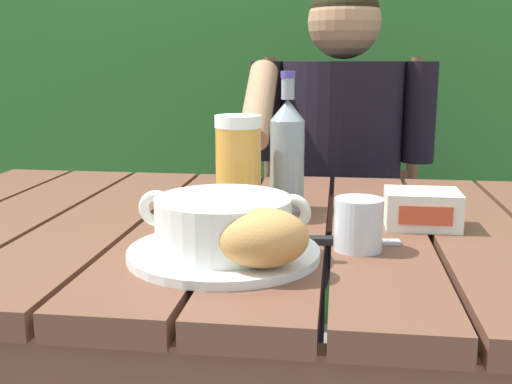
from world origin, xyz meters
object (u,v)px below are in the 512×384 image
soup_bowl (223,222)px  butter_tub (422,209)px  serving_plate (224,253)px  bread_roll (260,238)px  table_knife (335,241)px  person_eating (339,172)px  beer_glass (238,166)px  beer_bottle (287,153)px  water_glass_small (358,224)px  chair_near_diner (338,234)px

soup_bowl → butter_tub: bearing=34.1°
serving_plate → bread_roll: bread_roll is taller
butter_tub → table_knife: 0.18m
butter_tub → table_knife: butter_tub is taller
person_eating → beer_glass: bearing=-105.5°
beer_bottle → butter_tub: (0.22, -0.09, -0.07)m
beer_bottle → water_glass_small: size_ratio=3.29×
chair_near_diner → butter_tub: chair_near_diner is taller
beer_glass → butter_tub: size_ratio=1.48×
person_eating → beer_glass: (-0.17, -0.62, 0.12)m
chair_near_diner → serving_plate: bearing=-98.6°
serving_plate → person_eating: bearing=79.6°
serving_plate → butter_tub: bearing=34.1°
beer_glass → table_knife: size_ratio=1.10×
soup_bowl → beer_glass: (-0.02, 0.23, 0.04)m
chair_near_diner → water_glass_small: size_ratio=13.68×
chair_near_diner → beer_bottle: chair_near_diner is taller
serving_plate → soup_bowl: size_ratio=1.12×
serving_plate → soup_bowl: bearing=-76.0°
chair_near_diner → water_glass_small: (0.02, -0.99, 0.30)m
serving_plate → butter_tub: 0.35m
soup_bowl → water_glass_small: size_ratio=3.18×
soup_bowl → beer_glass: 0.23m
water_glass_small → beer_bottle: bearing=118.0°
butter_tub → chair_near_diner: bearing=98.5°
chair_near_diner → table_knife: bearing=-90.5°
water_glass_small → soup_bowl: bearing=-162.2°
bread_roll → serving_plate: bearing=130.6°
serving_plate → soup_bowl: (0.00, -0.00, 0.04)m
beer_glass → beer_bottle: beer_bottle is taller
table_knife → butter_tub: bearing=39.5°
serving_plate → soup_bowl: 0.04m
water_glass_small → table_knife: water_glass_small is taller
person_eating → table_knife: size_ratio=7.73×
person_eating → serving_plate: bearing=-100.4°
beer_glass → butter_tub: beer_glass is taller
soup_bowl → beer_bottle: 0.30m
person_eating → chair_near_diner: bearing=89.2°
serving_plate → table_knife: serving_plate is taller
chair_near_diner → bread_roll: bearing=-95.1°
beer_bottle → table_knife: bearing=-66.4°
soup_bowl → beer_bottle: bearing=77.9°
butter_tub → water_glass_small: bearing=-127.7°
person_eating → soup_bowl: size_ratio=5.15×
table_knife → bread_roll: bearing=-121.6°
person_eating → bread_roll: bearing=-96.1°
bread_roll → beer_bottle: beer_bottle is taller
chair_near_diner → person_eating: size_ratio=0.84×
table_knife → water_glass_small: bearing=-36.2°
beer_glass → water_glass_small: size_ratio=2.33×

